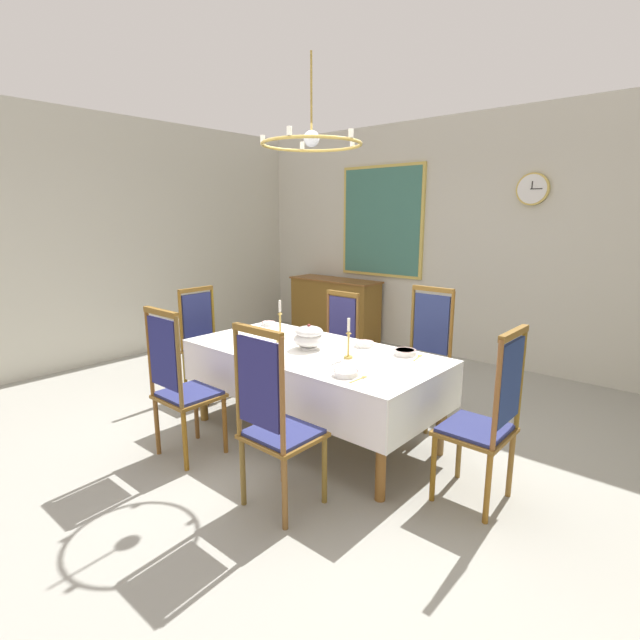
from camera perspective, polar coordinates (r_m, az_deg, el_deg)
name	(u,v)px	position (r m, az deg, el deg)	size (l,w,h in m)	color
ground	(308,440)	(4.16, -1.42, -14.07)	(6.83, 6.05, 0.04)	#99988E
back_wall	(473,241)	(6.34, 17.78, 8.97)	(6.83, 0.08, 3.04)	beige
left_wall	(102,241)	(6.58, -24.55, 8.56)	(0.08, 6.05, 3.04)	beige
dining_table	(312,359)	(3.94, -0.92, -4.63)	(2.13, 1.02, 0.76)	brown
tablecloth	(312,361)	(3.94, -0.92, -4.86)	(2.15, 1.04, 0.37)	white
chair_south_a	(180,384)	(3.77, -16.32, -7.29)	(0.44, 0.42, 1.18)	brown
chair_north_a	(335,341)	(4.96, 1.75, -2.55)	(0.44, 0.42, 1.06)	brown
chair_south_b	(274,420)	(3.01, -5.45, -11.78)	(0.44, 0.42, 1.21)	brown
chair_north_b	(424,355)	(4.40, 12.24, -4.11)	(0.44, 0.42, 1.21)	brown
chair_head_west	(206,341)	(5.04, -13.48, -2.46)	(0.42, 0.44, 1.12)	brown
chair_head_east	(487,417)	(3.24, 19.27, -10.89)	(0.42, 0.44, 1.18)	brown
soup_tureen	(309,337)	(3.91, -1.32, -2.01)	(0.26, 0.26, 0.21)	silver
candlestick_west	(280,325)	(4.13, -4.78, -0.61)	(0.07, 0.07, 0.36)	gold
candlestick_east	(348,343)	(3.65, 3.41, -2.72)	(0.07, 0.07, 0.32)	gold
bowl_near_left	(346,373)	(3.29, 3.09, -6.29)	(0.18, 0.18, 0.04)	silver
bowl_near_right	(405,352)	(3.82, 10.10, -3.76)	(0.17, 0.17, 0.04)	silver
bowl_far_left	(364,344)	(4.02, 5.25, -2.81)	(0.17, 0.17, 0.04)	silver
bowl_far_right	(269,323)	(4.80, -6.15, -0.37)	(0.14, 0.14, 0.03)	silver
spoon_primary	(362,378)	(3.25, 5.04, -6.86)	(0.03, 0.18, 0.01)	gold
spoon_secondary	(419,356)	(3.79, 11.73, -4.25)	(0.05, 0.18, 0.01)	gold
sideboard	(335,309)	(7.22, 1.77, 1.36)	(1.44, 0.48, 0.90)	brown
mounted_clock	(533,189)	(6.03, 24.02, 14.07)	(0.36, 0.06, 0.36)	#D1B251
framed_painting	(382,222)	(6.92, 7.34, 11.55)	(1.33, 0.05, 1.53)	#D1B251
chandelier	(312,143)	(3.80, -1.02, 20.32)	(0.77, 0.76, 0.66)	gold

